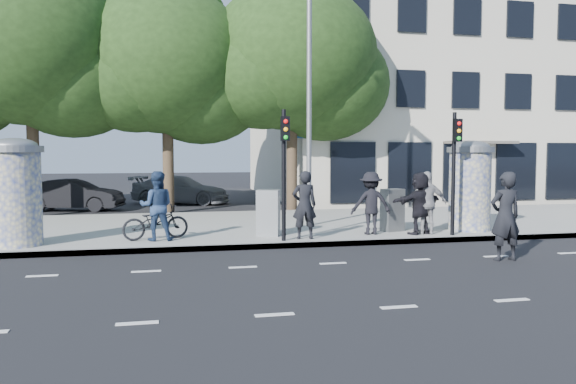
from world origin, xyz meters
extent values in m
plane|color=black|center=(0.00, 0.00, 0.00)|extent=(120.00, 120.00, 0.00)
cube|color=gray|center=(0.00, 7.50, 0.07)|extent=(40.00, 8.00, 0.15)
cube|color=slate|center=(0.00, 3.55, 0.07)|extent=(40.00, 0.10, 0.16)
cube|color=silver|center=(0.00, -2.20, 0.00)|extent=(32.00, 0.12, 0.01)
cube|color=silver|center=(0.00, 1.40, 0.00)|extent=(32.00, 0.12, 0.01)
cylinder|color=beige|center=(-7.20, 4.50, 1.30)|extent=(1.20, 1.20, 2.30)
cylinder|color=slate|center=(-7.20, 4.50, 2.53)|extent=(1.36, 1.36, 0.16)
ellipsoid|color=slate|center=(-7.20, 4.50, 2.61)|extent=(1.10, 1.10, 0.38)
cylinder|color=beige|center=(5.20, 4.70, 1.30)|extent=(1.20, 1.20, 2.30)
cylinder|color=slate|center=(5.20, 4.70, 2.53)|extent=(1.36, 1.36, 0.16)
ellipsoid|color=slate|center=(5.20, 4.70, 2.61)|extent=(1.10, 1.10, 0.38)
cylinder|color=black|center=(-0.60, 3.85, 1.85)|extent=(0.11, 0.11, 3.40)
cube|color=black|center=(-0.60, 3.67, 3.05)|extent=(0.22, 0.14, 0.62)
cylinder|color=black|center=(4.20, 3.85, 1.85)|extent=(0.11, 0.11, 3.40)
cube|color=black|center=(4.20, 3.67, 3.05)|extent=(0.22, 0.14, 0.62)
cylinder|color=slate|center=(0.80, 6.70, 4.15)|extent=(0.16, 0.16, 8.00)
cylinder|color=#38281C|center=(-8.50, 12.50, 2.36)|extent=(0.44, 0.44, 4.73)
ellipsoid|color=#1B3112|center=(-8.50, 12.50, 6.51)|extent=(7.20, 7.20, 6.12)
cylinder|color=#38281C|center=(-3.50, 12.70, 2.21)|extent=(0.44, 0.44, 4.41)
ellipsoid|color=#1B3112|center=(-3.50, 12.70, 6.08)|extent=(6.80, 6.80, 5.78)
cylinder|color=#38281C|center=(1.50, 12.30, 2.29)|extent=(0.44, 0.44, 4.59)
ellipsoid|color=#1B3112|center=(1.50, 12.30, 6.32)|extent=(7.00, 7.00, 5.95)
cube|color=beige|center=(12.00, 20.00, 6.00)|extent=(20.00, 15.00, 12.00)
cube|color=black|center=(12.00, 12.45, 1.60)|extent=(18.00, 0.10, 2.60)
cube|color=#59544C|center=(10.00, 12.10, 2.90)|extent=(3.20, 0.90, 0.12)
cube|color=#194C8C|center=(2.50, 12.45, 3.20)|extent=(1.60, 0.06, 0.30)
imported|color=black|center=(0.00, 4.05, 1.06)|extent=(0.68, 0.47, 1.81)
imported|color=navy|center=(-3.83, 4.59, 1.06)|extent=(0.91, 0.73, 1.81)
imported|color=black|center=(2.03, 4.48, 1.03)|extent=(1.18, 0.73, 1.76)
imported|color=#969598|center=(3.60, 4.17, 1.04)|extent=(1.14, 0.81, 1.77)
imported|color=black|center=(3.38, 4.21, 1.03)|extent=(1.72, 1.01, 1.75)
imported|color=black|center=(3.90, 0.92, 1.01)|extent=(0.74, 0.49, 2.02)
imported|color=black|center=(-3.87, 4.78, 0.61)|extent=(1.04, 1.84, 0.92)
cube|color=gray|center=(-0.84, 4.82, 0.79)|extent=(0.72, 0.63, 1.27)
cube|color=slate|center=(2.88, 4.97, 0.77)|extent=(0.68, 0.57, 1.23)
imported|color=black|center=(-7.43, 14.56, 0.66)|extent=(2.27, 4.24, 1.33)
imported|color=slate|center=(-2.94, 16.87, 0.67)|extent=(3.54, 5.02, 1.35)
camera|label=1|loc=(-3.55, -10.34, 2.44)|focal=35.00mm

